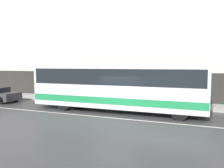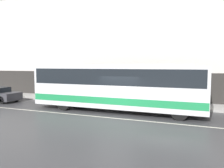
# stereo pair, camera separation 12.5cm
# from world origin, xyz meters

# --- Properties ---
(ground_plane) EXTENTS (60.00, 60.00, 0.00)m
(ground_plane) POSITION_xyz_m (0.00, 0.00, 0.00)
(ground_plane) COLOR #38383A
(sidewalk) EXTENTS (60.00, 2.55, 0.17)m
(sidewalk) POSITION_xyz_m (0.00, 5.27, 0.09)
(sidewalk) COLOR #A09E99
(sidewalk) RESTS_ON ground_plane
(building_facade) EXTENTS (60.00, 0.35, 10.33)m
(building_facade) POSITION_xyz_m (0.00, 6.69, 4.98)
(building_facade) COLOR silver
(building_facade) RESTS_ON ground_plane
(lane_stripe) EXTENTS (54.00, 0.14, 0.01)m
(lane_stripe) POSITION_xyz_m (0.00, 0.00, 0.00)
(lane_stripe) COLOR beige
(lane_stripe) RESTS_ON ground_plane
(transit_bus) EXTENTS (11.94, 2.58, 3.27)m
(transit_bus) POSITION_xyz_m (-0.67, 2.05, 1.84)
(transit_bus) COLOR silver
(transit_bus) RESTS_ON ground_plane
(pedestrian_waiting) EXTENTS (0.36, 0.36, 1.65)m
(pedestrian_waiting) POSITION_xyz_m (0.14, 5.26, 0.94)
(pedestrian_waiting) COLOR maroon
(pedestrian_waiting) RESTS_ON sidewalk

